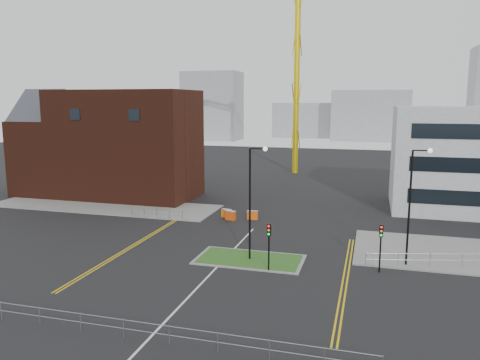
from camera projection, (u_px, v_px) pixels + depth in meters
The scene contains 22 objects.
ground at pixel (189, 297), 30.52m from camera, with size 200.00×200.00×0.00m, color black.
pavement_left at pixel (104, 206), 56.76m from camera, with size 28.00×8.00×0.12m, color slate.
island_kerb at pixel (250, 259), 37.56m from camera, with size 8.60×4.60×0.08m, color slate.
grass_island at pixel (250, 259), 37.56m from camera, with size 8.00×4.00×0.12m, color #224F1A.
brick_building at pixel (106, 145), 62.12m from camera, with size 24.20×10.07×14.24m.
streetlamp_island at pixel (253, 194), 36.60m from camera, with size 1.46×0.36×9.18m.
streetlamp_right_near at pixel (413, 198), 35.27m from camera, with size 1.46×0.36×9.18m.
traffic_light_island at pixel (269, 238), 34.68m from camera, with size 0.28×0.33×3.65m.
traffic_light_right at pixel (381, 239), 34.42m from camera, with size 0.28×0.33×3.65m.
railing_front at pixel (146, 328), 24.70m from camera, with size 24.05×0.05×1.10m.
railing_left at pixel (157, 212), 50.43m from camera, with size 6.05×0.05×1.10m.
centre_line at pixel (200, 285), 32.41m from camera, with size 0.15×30.00×0.01m, color silver.
yellow_left_a at pixel (138, 242), 42.43m from camera, with size 0.12×24.00×0.01m, color gold.
yellow_left_b at pixel (141, 242), 42.34m from camera, with size 0.12×24.00×0.01m, color gold.
yellow_right_a at pixel (343, 278), 33.65m from camera, with size 0.12×20.00×0.01m, color gold.
yellow_right_b at pixel (347, 279), 33.57m from camera, with size 0.12×20.00×0.01m, color gold.
skyline_a at pixel (213, 106), 153.28m from camera, with size 18.00×12.00×22.00m, color gray.
skyline_b at pixel (370, 116), 149.79m from camera, with size 24.00×12.00×16.00m, color gray.
skyline_d at pixel (317, 120), 164.46m from camera, with size 30.00×12.00×12.00m, color gray.
barrier_left at pixel (230, 215), 50.11m from camera, with size 1.28×0.75×1.02m.
barrier_mid at pixel (226, 213), 51.28m from camera, with size 1.15×0.58×0.92m.
barrier_right at pixel (253, 215), 50.29m from camera, with size 1.19×0.52×0.97m.
Camera 1 is at (11.08, -26.81, 12.60)m, focal length 35.00 mm.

